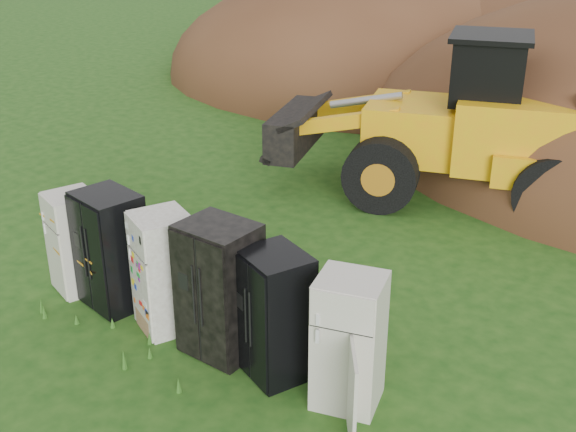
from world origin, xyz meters
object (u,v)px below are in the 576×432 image
fridge_black_side (111,250)px  fridge_open_door (349,342)px  fridge_sticker (165,272)px  fridge_black_right (275,315)px  fridge_dark_mid (220,289)px  fridge_leftmost (76,242)px  wheel_loader (439,117)px

fridge_black_side → fridge_open_door: fridge_black_side is taller
fridge_sticker → fridge_open_door: bearing=25.4°
fridge_black_side → fridge_sticker: size_ratio=1.03×
fridge_black_right → fridge_dark_mid: bearing=-156.0°
fridge_open_door → fridge_dark_mid: bearing=166.3°
fridge_leftmost → fridge_black_side: 0.81m
fridge_black_right → fridge_open_door: fridge_black_right is taller
fridge_leftmost → wheel_loader: bearing=85.7°
wheel_loader → fridge_sticker: bearing=-116.5°
fridge_leftmost → fridge_black_right: 3.81m
fridge_black_side → fridge_leftmost: bearing=-169.6°
fridge_dark_mid → fridge_sticker: bearing=-178.9°
fridge_sticker → fridge_black_right: (1.91, 0.02, -0.01)m
fridge_open_door → wheel_loader: 7.08m
fridge_dark_mid → wheel_loader: 6.84m
fridge_black_side → wheel_loader: 7.14m
fridge_sticker → fridge_dark_mid: size_ratio=0.93×
fridge_leftmost → fridge_black_side: fridge_black_side is taller
fridge_black_side → fridge_black_right: bearing=10.8°
fridge_black_side → fridge_open_door: (4.06, 0.07, -0.04)m
fridge_black_side → wheel_loader: wheel_loader is taller
fridge_dark_mid → wheel_loader: (-0.10, 6.80, 0.73)m
fridge_black_side → fridge_dark_mid: bearing=10.4°
fridge_leftmost → fridge_dark_mid: bearing=18.4°
fridge_leftmost → fridge_open_door: 4.87m
fridge_dark_mid → fridge_open_door: (1.95, 0.06, -0.09)m
fridge_black_side → wheel_loader: size_ratio=0.26×
fridge_leftmost → wheel_loader: 7.42m
fridge_dark_mid → wheel_loader: size_ratio=0.27×
fridge_leftmost → fridge_black_right: fridge_black_right is taller
fridge_leftmost → fridge_black_side: size_ratio=0.89×
fridge_dark_mid → fridge_black_side: bearing=-178.4°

